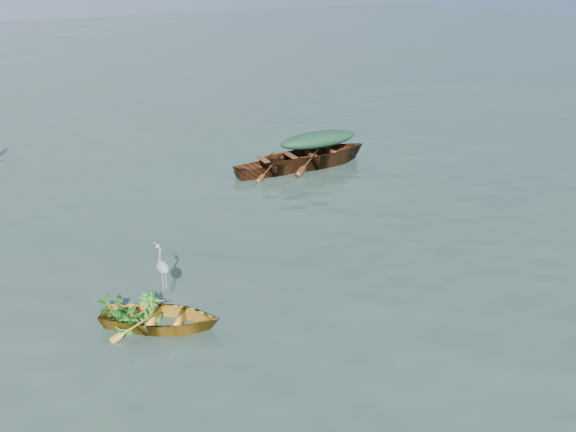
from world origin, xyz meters
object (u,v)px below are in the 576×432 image
at_px(yellow_dinghy, 161,327).
at_px(heron, 164,274).
at_px(open_wooden_boat, 277,173).
at_px(green_tarp_boat, 318,165).

xyz_separation_m(yellow_dinghy, heron, (0.32, 0.45, 0.82)).
bearing_deg(open_wooden_boat, yellow_dinghy, 140.04).
relative_size(open_wooden_boat, heron, 4.30).
relative_size(yellow_dinghy, heron, 2.98).
xyz_separation_m(yellow_dinghy, open_wooden_boat, (6.39, 5.92, 0.00)).
distance_m(yellow_dinghy, heron, 0.99).
bearing_deg(yellow_dinghy, open_wooden_boat, -6.97).
bearing_deg(heron, open_wooden_boat, -7.79).
bearing_deg(green_tarp_boat, open_wooden_boat, 90.00).
height_order(yellow_dinghy, open_wooden_boat, open_wooden_boat).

